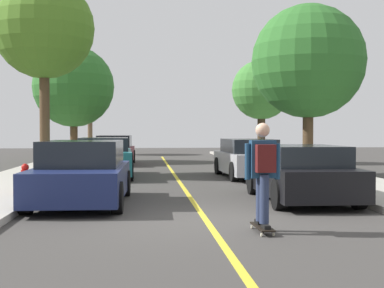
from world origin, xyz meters
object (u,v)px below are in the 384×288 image
object	(u,v)px
parked_car_left_nearest	(82,174)
parked_car_right_nearest	(301,174)
skateboard	(262,227)
skateboarder	(263,168)
parked_car_left_near	(104,158)
street_tree_left_near	(74,87)
street_tree_left_far	(90,92)
fire_hydrant	(25,178)
parked_car_left_far	(115,150)
street_tree_right_nearest	(308,62)
parked_car_right_near	(248,159)
street_tree_right_near	(261,90)
street_tree_left_nearest	(44,29)

from	to	relation	value
parked_car_left_nearest	parked_car_right_nearest	size ratio (longest dim) A/B	1.03
skateboard	skateboarder	xyz separation A→B (m)	(0.00, -0.03, 0.96)
parked_car_left_near	street_tree_left_near	world-z (taller)	street_tree_left_near
parked_car_left_near	street_tree_left_far	distance (m)	18.16
parked_car_left_near	fire_hydrant	xyz separation A→B (m)	(-1.50, -5.68, -0.20)
parked_car_left_far	street_tree_left_near	bearing A→B (deg)	132.93
parked_car_left_near	street_tree_right_nearest	size ratio (longest dim) A/B	0.76
parked_car_left_near	parked_car_right_near	xyz separation A→B (m)	(5.02, -0.61, -0.02)
street_tree_right_near	parked_car_left_far	bearing A→B (deg)	-175.75
street_tree_right_nearest	skateboarder	xyz separation A→B (m)	(-3.97, -10.28, -3.06)
parked_car_right_near	street_tree_left_far	xyz separation A→B (m)	(-7.25, 18.28, 3.54)
parked_car_left_nearest	street_tree_left_near	size ratio (longest dim) A/B	0.73
parked_car_left_nearest	street_tree_left_nearest	distance (m)	9.41
parked_car_left_nearest	parked_car_right_nearest	bearing A→B (deg)	0.17
parked_car_right_nearest	street_tree_left_far	distance (m)	25.81
parked_car_right_near	parked_car_left_nearest	bearing A→B (deg)	-128.78
parked_car_right_nearest	fire_hydrant	size ratio (longest dim) A/B	5.95
street_tree_right_nearest	skateboarder	world-z (taller)	street_tree_right_nearest
parked_car_left_near	parked_car_right_near	bearing A→B (deg)	-6.89
fire_hydrant	parked_car_left_nearest	bearing A→B (deg)	-37.99
parked_car_left_nearest	skateboarder	bearing A→B (deg)	-48.30
parked_car_left_near	street_tree_right_near	xyz separation A→B (m)	(7.25, 7.36, 2.96)
parked_car_left_far	street_tree_left_near	distance (m)	4.59
parked_car_left_near	street_tree_right_nearest	distance (m)	8.02
parked_car_left_far	street_tree_right_nearest	world-z (taller)	street_tree_right_nearest
parked_car_left_nearest	street_tree_left_near	world-z (taller)	street_tree_left_near
fire_hydrant	street_tree_left_far	bearing A→B (deg)	91.81
skateboarder	street_tree_left_near	bearing A→B (deg)	105.60
street_tree_left_far	street_tree_right_nearest	size ratio (longest dim) A/B	0.94
parked_car_left_near	skateboard	xyz separation A→B (m)	(3.28, -10.49, -0.59)
street_tree_right_near	fire_hydrant	distance (m)	16.01
parked_car_right_near	skateboard	bearing A→B (deg)	-99.97
street_tree_right_near	fire_hydrant	bearing A→B (deg)	-123.88
parked_car_right_nearest	skateboarder	distance (m)	4.10
street_tree_right_near	skateboarder	world-z (taller)	street_tree_right_near
street_tree_left_far	fire_hydrant	world-z (taller)	street_tree_left_far
street_tree_right_near	street_tree_left_far	bearing A→B (deg)	132.61
parked_car_right_nearest	skateboarder	world-z (taller)	skateboarder
parked_car_left_near	parked_car_left_far	size ratio (longest dim) A/B	1.07
street_tree_left_nearest	street_tree_left_far	size ratio (longest dim) A/B	1.25
parked_car_left_nearest	street_tree_left_near	xyz separation A→B (m)	(-2.24, 16.07, 3.21)
parked_car_right_near	skateboarder	distance (m)	10.08
parked_car_left_nearest	street_tree_left_near	bearing A→B (deg)	97.93
street_tree_left_near	street_tree_right_near	bearing A→B (deg)	-11.12
street_tree_left_nearest	street_tree_right_near	size ratio (longest dim) A/B	1.41
street_tree_left_nearest	skateboarder	bearing A→B (deg)	-64.47
parked_car_left_near	street_tree_right_nearest	world-z (taller)	street_tree_right_nearest
street_tree_left_near	street_tree_left_nearest	bearing A→B (deg)	-90.00
street_tree_right_nearest	fire_hydrant	xyz separation A→B (m)	(-8.75, -5.43, -3.61)
parked_car_left_far	fire_hydrant	world-z (taller)	parked_car_left_far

